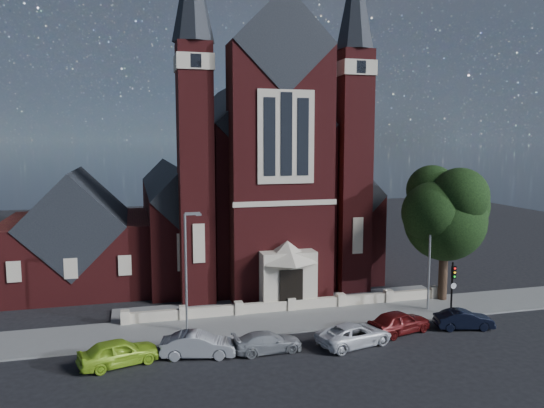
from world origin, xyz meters
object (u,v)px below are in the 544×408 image
Objects in this scene: car_white_suv at (354,334)px; parish_hall at (78,241)px; street_lamp_left at (187,265)px; street_lamp_right at (431,251)px; car_silver_a at (198,345)px; traffic_signal at (453,282)px; car_lime_van at (119,352)px; car_dark_red at (399,322)px; car_silver_b at (267,342)px; street_tree at (449,215)px; car_navy at (464,320)px; church at (245,185)px.

parish_hall is at bearing 29.87° from car_white_suv.
street_lamp_left is 1.00× the size of street_lamp_right.
street_lamp_right is 18.72m from car_silver_a.
car_silver_a is (-17.84, -4.14, -3.87)m from street_lamp_right.
car_lime_van is (-23.28, -2.62, -1.81)m from traffic_signal.
car_dark_red is at bearing -104.71° from car_lime_van.
street_lamp_left is 1.91× the size of car_silver_b.
street_tree reaches higher than car_silver_a.
car_silver_b is at bearing 103.75° from car_navy.
church is 21.38m from street_tree.
car_white_suv is 1.26× the size of car_navy.
car_dark_red is 4.70m from car_navy.
street_tree is 1.32× the size of street_lamp_right.
traffic_signal is at bearing -29.98° from parish_hall.
parish_hall is 2.88× the size of car_silver_b.
car_navy is (-2.30, -5.78, -6.32)m from street_tree.
traffic_signal is at bearing -115.95° from street_tree.
traffic_signal is (11.00, -20.52, -5.60)m from church.
street_lamp_left is at bearing -112.66° from church.
church is 24.99m from car_white_suv.
street_tree is at bearing -53.83° from church.
street_lamp_left is at bearing -62.51° from car_lime_van.
street_lamp_right is at bearing -95.70° from car_lime_van.
traffic_signal is 0.88× the size of car_dark_red.
car_dark_red reaches higher than car_silver_a.
street_lamp_right is at bearing -145.74° from street_tree.
parish_hall is 3.05× the size of traffic_signal.
traffic_signal is at bearing -84.66° from car_dark_red.
car_lime_van is at bearing 102.33° from car_navy.
car_lime_van is at bearing -78.45° from parish_hall.
parish_hall is 1.14× the size of street_tree.
parish_hall reaches higher than car_silver_b.
parish_hall is 2.47× the size of car_white_suv.
car_dark_red is at bearing -39.30° from parish_hall.
car_silver_a is at bearing -108.55° from church.
parish_hall is 20.20m from car_silver_a.
street_tree is 26.31m from car_lime_van.
car_silver_a is 0.97× the size of car_dark_red.
church is at bearing 67.34° from street_lamp_left.
car_white_suv is (1.94, -23.76, -7.50)m from church.
church is 20.84m from street_lamp_left.
car_silver_a is 18.04m from car_navy.
street_lamp_left is at bearing 40.92° from car_silver_b.
car_silver_b is at bearing -46.23° from street_lamp_left.
traffic_signal is 0.91× the size of car_silver_a.
church is at bearing 126.17° from street_tree.
car_dark_red is (17.89, 0.50, 0.00)m from car_lime_van.
street_lamp_left is 2.07× the size of car_navy.
parish_hall reaches higher than street_lamp_right.
parish_hall is at bearing 30.98° from car_silver_b.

